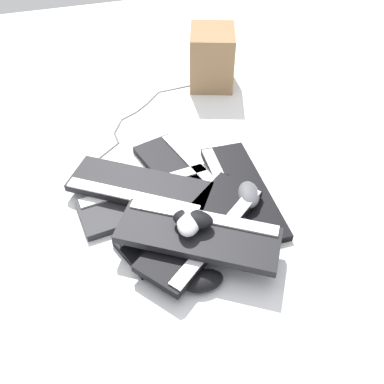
{
  "coord_description": "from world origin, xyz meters",
  "views": [
    {
      "loc": [
        0.95,
        -0.19,
        0.97
      ],
      "look_at": [
        0.06,
        0.07,
        0.04
      ],
      "focal_mm": 40.0,
      "sensor_mm": 36.0,
      "label": 1
    }
  ],
  "objects": [
    {
      "name": "mouse_1",
      "position": [
        0.12,
        0.23,
        0.05
      ],
      "size": [
        0.12,
        0.1,
        0.04
      ],
      "primitive_type": "ellipsoid",
      "rotation": [
        0.0,
        0.0,
        2.84
      ],
      "color": "#4C4C51",
      "rests_on": "keyboard_1"
    },
    {
      "name": "keyboard_2",
      "position": [
        -0.04,
        0.08,
        0.01
      ],
      "size": [
        0.46,
        0.27,
        0.03
      ],
      "color": "black",
      "rests_on": "ground"
    },
    {
      "name": "mouse_0",
      "position": [
        0.22,
        0.03,
        0.11
      ],
      "size": [
        0.11,
        0.13,
        0.04
      ],
      "primitive_type": "ellipsoid",
      "rotation": [
        0.0,
        0.0,
        1.08
      ],
      "color": "black",
      "rests_on": "keyboard_6"
    },
    {
      "name": "keyboard_0",
      "position": [
        0.14,
        0.04,
        0.01
      ],
      "size": [
        0.31,
        0.46,
        0.03
      ],
      "color": "black",
      "rests_on": "ground"
    },
    {
      "name": "keyboard_3",
      "position": [
        0.02,
        -0.05,
        0.01
      ],
      "size": [
        0.2,
        0.46,
        0.03
      ],
      "color": "#232326",
      "rests_on": "ground"
    },
    {
      "name": "mouse_2",
      "position": [
        0.22,
        0.02,
        0.11
      ],
      "size": [
        0.13,
        0.1,
        0.04
      ],
      "primitive_type": "ellipsoid",
      "rotation": [
        0.0,
        0.0,
        2.74
      ],
      "color": "#B7B7BC",
      "rests_on": "keyboard_6"
    },
    {
      "name": "cable_0",
      "position": [
        -0.42,
        0.0,
        0.0
      ],
      "size": [
        0.48,
        0.51,
        0.01
      ],
      "color": "#59595B",
      "rests_on": "ground"
    },
    {
      "name": "cardboard_box",
      "position": [
        -0.6,
        0.35,
        0.11
      ],
      "size": [
        0.25,
        0.23,
        0.23
      ],
      "primitive_type": "cube",
      "rotation": [
        0.0,
        0.0,
        2.83
      ],
      "color": "olive",
      "rests_on": "ground"
    },
    {
      "name": "mouse_3",
      "position": [
        0.36,
        0.01,
        0.02
      ],
      "size": [
        0.07,
        0.11,
        0.04
      ],
      "primitive_type": "ellipsoid",
      "rotation": [
        0.0,
        0.0,
        1.56
      ],
      "color": "black",
      "rests_on": "ground"
    },
    {
      "name": "ground_plane",
      "position": [
        0.0,
        0.0,
        0.0
      ],
      "size": [
        3.2,
        3.2,
        0.0
      ],
      "primitive_type": "plane",
      "color": "white"
    },
    {
      "name": "keyboard_6",
      "position": [
        0.25,
        0.04,
        0.07
      ],
      "size": [
        0.36,
        0.45,
        0.03
      ],
      "color": "black",
      "rests_on": "keyboard_4"
    },
    {
      "name": "keyboard_5",
      "position": [
        -0.01,
        -0.08,
        0.04
      ],
      "size": [
        0.37,
        0.45,
        0.03
      ],
      "color": "black",
      "rests_on": "keyboard_3"
    },
    {
      "name": "keyboard_1",
      "position": [
        0.07,
        0.23,
        0.01
      ],
      "size": [
        0.44,
        0.16,
        0.03
      ],
      "color": "black",
      "rests_on": "ground"
    },
    {
      "name": "keyboard_4",
      "position": [
        0.21,
        0.06,
        0.04
      ],
      "size": [
        0.39,
        0.44,
        0.03
      ],
      "color": "black",
      "rests_on": "keyboard_0"
    }
  ]
}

